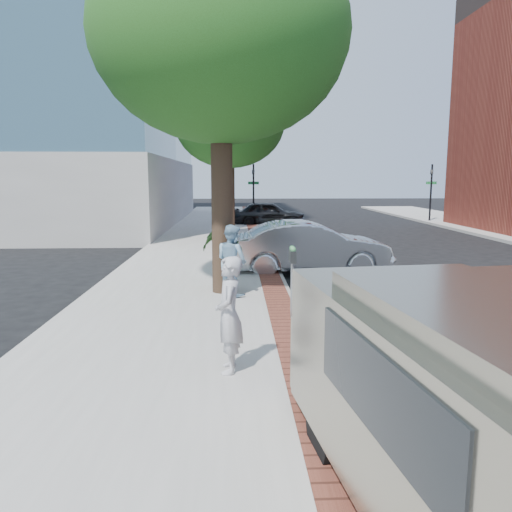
{
  "coord_description": "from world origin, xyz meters",
  "views": [
    {
      "loc": [
        -0.28,
        -10.28,
        2.97
      ],
      "look_at": [
        0.18,
        0.89,
        1.2
      ],
      "focal_mm": 35.0,
      "sensor_mm": 36.0,
      "label": 1
    }
  ],
  "objects": [
    {
      "name": "person_gray",
      "position": [
        -0.38,
        -3.28,
        1.0
      ],
      "size": [
        0.41,
        0.63,
        1.71
      ],
      "primitive_type": "imported",
      "rotation": [
        0.0,
        0.0,
        -1.58
      ],
      "color": "#ABAAAF",
      "rests_on": "sidewalk"
    },
    {
      "name": "ground",
      "position": [
        0.0,
        0.0,
        0.0
      ],
      "size": [
        120.0,
        120.0,
        0.0
      ],
      "primitive_type": "plane",
      "color": "black",
      "rests_on": "ground"
    },
    {
      "name": "signal_near",
      "position": [
        0.9,
        22.0,
        2.25
      ],
      "size": [
        0.7,
        0.15,
        3.8
      ],
      "color": "black",
      "rests_on": "ground"
    },
    {
      "name": "curb",
      "position": [
        1.05,
        8.0,
        0.07
      ],
      "size": [
        0.1,
        60.0,
        0.15
      ],
      "primitive_type": "cube",
      "color": "gray",
      "rests_on": "ground"
    },
    {
      "name": "person_green",
      "position": [
        -0.62,
        2.73,
        1.09
      ],
      "size": [
        1.2,
        0.84,
        1.89
      ],
      "primitive_type": "imported",
      "rotation": [
        0.0,
        0.0,
        2.76
      ],
      "color": "#47813A",
      "rests_on": "sidewalk"
    },
    {
      "name": "signal_far",
      "position": [
        12.5,
        22.0,
        2.25
      ],
      "size": [
        0.7,
        0.15,
        3.8
      ],
      "color": "black",
      "rests_on": "ground"
    },
    {
      "name": "bg_car",
      "position": [
        1.78,
        20.3,
        0.76
      ],
      "size": [
        4.53,
        2.05,
        1.51
      ],
      "primitive_type": "imported",
      "rotation": [
        0.0,
        0.0,
        1.51
      ],
      "color": "black",
      "rests_on": "ground"
    },
    {
      "name": "sedan_silver",
      "position": [
        2.02,
        4.97,
        0.81
      ],
      "size": [
        5.01,
        1.97,
        1.63
      ],
      "primitive_type": "imported",
      "rotation": [
        0.0,
        0.0,
        1.62
      ],
      "color": "silver",
      "rests_on": "ground"
    },
    {
      "name": "person_officer",
      "position": [
        -0.37,
        1.52,
        1.01
      ],
      "size": [
        1.03,
        1.05,
        1.71
      ],
      "primitive_type": "imported",
      "rotation": [
        0.0,
        0.0,
        2.26
      ],
      "color": "#82ABC9",
      "rests_on": "sidewalk"
    },
    {
      "name": "tree_near",
      "position": [
        -0.6,
        1.9,
        6.17
      ],
      "size": [
        6.0,
        6.0,
        8.51
      ],
      "color": "black",
      "rests_on": "sidewalk"
    },
    {
      "name": "brick_strip",
      "position": [
        0.7,
        8.0,
        0.15
      ],
      "size": [
        0.6,
        60.0,
        0.01
      ],
      "primitive_type": "cube",
      "color": "brown",
      "rests_on": "sidewalk"
    },
    {
      "name": "office_base",
      "position": [
        -13.0,
        22.0,
        2.0
      ],
      "size": [
        18.2,
        22.2,
        4.0
      ],
      "primitive_type": "cube",
      "color": "gray",
      "rests_on": "ground"
    },
    {
      "name": "sidewalk",
      "position": [
        -1.5,
        8.0,
        0.07
      ],
      "size": [
        5.0,
        60.0,
        0.15
      ],
      "primitive_type": "cube",
      "color": "#9E9991",
      "rests_on": "ground"
    },
    {
      "name": "office_tower",
      "position": [
        -13.0,
        22.0,
        12.0
      ],
      "size": [
        18.0,
        22.0,
        24.0
      ],
      "primitive_type": "cube",
      "color": "slate",
      "rests_on": "ground"
    },
    {
      "name": "tree_far",
      "position": [
        -0.5,
        12.0,
        5.3
      ],
      "size": [
        4.8,
        4.8,
        7.14
      ],
      "color": "black",
      "rests_on": "sidewalk"
    },
    {
      "name": "parking_meter",
      "position": [
        0.85,
        -0.59,
        1.21
      ],
      "size": [
        0.12,
        0.32,
        1.47
      ],
      "color": "gray",
      "rests_on": "sidewalk"
    }
  ]
}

